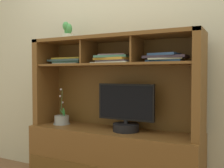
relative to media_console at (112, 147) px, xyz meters
name	(u,v)px	position (x,y,z in m)	size (l,w,h in m)	color
back_wall	(124,40)	(0.00, 0.25, 0.97)	(6.00, 0.02, 2.80)	beige
media_console	(112,147)	(0.00, 0.00, 0.00)	(1.54, 0.48, 1.40)	brown
tv_monitor	(126,112)	(0.14, -0.02, 0.32)	(0.51, 0.22, 0.41)	black
potted_orchid	(62,120)	(-0.54, -0.02, 0.20)	(0.16, 0.16, 0.35)	#969B99
magazine_stack_left	(114,59)	(0.03, -0.02, 0.78)	(0.40, 0.26, 0.08)	beige
magazine_stack_centre	(165,58)	(0.47, 0.00, 0.77)	(0.35, 0.21, 0.07)	#254C81
magazine_stack_right	(70,61)	(-0.49, 0.04, 0.77)	(0.39, 0.22, 0.06)	beige
potted_succulent	(67,32)	(-0.50, 0.02, 1.05)	(0.12, 0.12, 0.17)	beige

